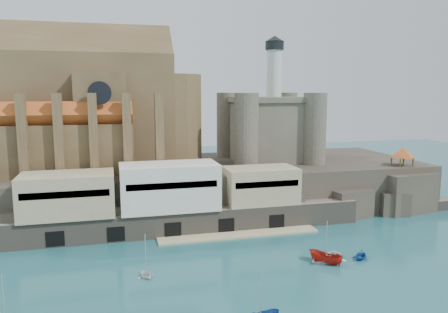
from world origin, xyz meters
TOP-DOWN VIEW (x-y plane):
  - ground at (0.00, 0.00)m, footprint 300.00×300.00m
  - promontory at (-0.19, 39.37)m, footprint 100.00×36.00m
  - quay at (-10.19, 23.07)m, footprint 70.00×12.00m
  - church at (-24.13, 41.85)m, footprint 47.00×25.93m
  - castle_keep at (16.08, 41.08)m, footprint 21.20×21.20m
  - rock_outcrop at (42.00, 25.84)m, footprint 14.50×10.50m
  - pavilion at (42.00, 26.00)m, footprint 6.40×6.40m
  - boat_4 at (-16.09, 3.71)m, footprint 3.09×2.46m
  - boat_5 at (11.13, 1.98)m, footprint 2.93×2.93m
  - boat_6 at (11.79, 3.03)m, footprint 3.18×4.89m
  - boat_7 at (17.39, 2.10)m, footprint 3.30×3.50m

SIDE VIEW (x-z plane):
  - ground at x=0.00m, z-range 0.00..0.00m
  - boat_4 at x=-16.09m, z-range -1.56..1.56m
  - boat_5 at x=11.13m, z-range -2.73..2.73m
  - boat_6 at x=11.79m, z-range -3.32..3.32m
  - boat_7 at x=17.39m, z-range -1.74..1.74m
  - rock_outcrop at x=42.00m, z-range -0.33..8.37m
  - promontory at x=-0.19m, z-range -0.08..9.92m
  - quay at x=-10.19m, z-range -0.46..12.59m
  - pavilion at x=42.00m, z-range 10.03..15.43m
  - castle_keep at x=16.08m, z-range 3.66..32.96m
  - church at x=-24.13m, z-range 6.88..37.38m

